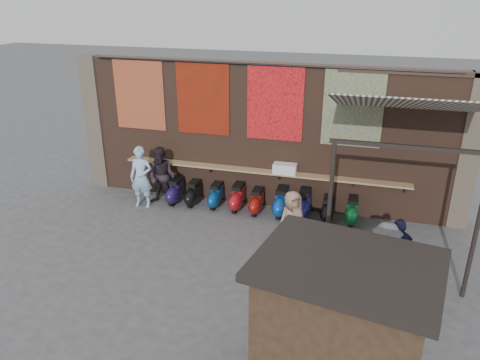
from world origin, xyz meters
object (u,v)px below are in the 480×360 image
at_px(scooter_stool_7, 327,209).
at_px(shelf_box, 285,169).
at_px(scooter_stool_3, 237,197).
at_px(market_stall, 340,338).
at_px(scooter_stool_8, 352,211).
at_px(diner_left, 141,177).
at_px(shopper_tan, 292,221).
at_px(scooter_stool_1, 193,193).
at_px(scooter_stool_6, 304,205).
at_px(shopper_navy, 397,252).
at_px(scooter_stool_2, 216,196).
at_px(shopper_grey, 384,259).
at_px(scooter_stool_5, 281,202).
at_px(diner_right, 162,176).
at_px(scooter_stool_0, 175,191).
at_px(scooter_stool_4, 257,201).

bearing_deg(scooter_stool_7, shelf_box, 166.65).
bearing_deg(scooter_stool_3, market_stall, -61.57).
distance_m(scooter_stool_8, diner_left, 5.85).
bearing_deg(shopper_tan, scooter_stool_1, 107.02).
bearing_deg(scooter_stool_6, shopper_navy, -47.23).
relative_size(shelf_box, scooter_stool_7, 0.89).
relative_size(scooter_stool_2, scooter_stool_3, 0.92).
bearing_deg(shopper_grey, shelf_box, -47.64).
bearing_deg(shopper_navy, shopper_tan, -57.84).
xyz_separation_m(shelf_box, market_stall, (1.94, -6.19, -0.09)).
bearing_deg(shelf_box, scooter_stool_5, -93.77).
distance_m(scooter_stool_5, scooter_stool_8, 1.90).
distance_m(scooter_stool_2, diner_right, 1.62).
height_order(scooter_stool_0, scooter_stool_1, scooter_stool_0).
bearing_deg(scooter_stool_6, scooter_stool_0, -179.66).
xyz_separation_m(shopper_grey, market_stall, (-0.67, -3.00, 0.38)).
bearing_deg(scooter_stool_3, diner_right, -174.29).
bearing_deg(scooter_stool_4, shopper_navy, -34.11).
xyz_separation_m(scooter_stool_2, diner_left, (-2.02, -0.50, 0.55)).
distance_m(scooter_stool_5, shopper_grey, 3.93).
xyz_separation_m(scooter_stool_6, shopper_navy, (2.28, -2.47, 0.36)).
bearing_deg(scooter_stool_1, scooter_stool_6, 0.01).
xyz_separation_m(scooter_stool_3, shopper_grey, (3.88, -2.92, 0.43)).
distance_m(scooter_stool_2, market_stall, 7.11).
relative_size(scooter_stool_7, diner_right, 0.41).
bearing_deg(scooter_stool_5, scooter_stool_0, -179.60).
distance_m(scooter_stool_4, diner_left, 3.31).
bearing_deg(shelf_box, diner_right, -171.97).
relative_size(shelf_box, scooter_stool_5, 0.77).
height_order(scooter_stool_0, scooter_stool_3, scooter_stool_3).
bearing_deg(scooter_stool_8, scooter_stool_7, -178.58).
relative_size(scooter_stool_0, scooter_stool_7, 1.07).
height_order(shelf_box, scooter_stool_0, shelf_box).
relative_size(shopper_grey, market_stall, 0.68).
bearing_deg(shopper_tan, scooter_stool_2, 100.41).
height_order(scooter_stool_8, diner_left, diner_left).
xyz_separation_m(scooter_stool_7, shopper_grey, (1.38, -2.90, 0.46)).
distance_m(scooter_stool_0, scooter_stool_6, 3.72).
height_order(shopper_navy, shopper_tan, shopper_navy).
xyz_separation_m(scooter_stool_5, diner_left, (-3.91, -0.47, 0.50)).
bearing_deg(scooter_stool_3, scooter_stool_6, -0.83).
bearing_deg(shelf_box, shopper_navy, -43.72).
bearing_deg(scooter_stool_7, scooter_stool_3, 179.41).
height_order(scooter_stool_6, shopper_grey, shopper_grey).
distance_m(shelf_box, scooter_stool_8, 2.10).
distance_m(scooter_stool_5, diner_right, 3.45).
relative_size(scooter_stool_0, scooter_stool_8, 1.00).
bearing_deg(shopper_navy, scooter_stool_3, -70.21).
bearing_deg(shopper_grey, scooter_stool_5, -44.69).
height_order(scooter_stool_1, shopper_tan, shopper_tan).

